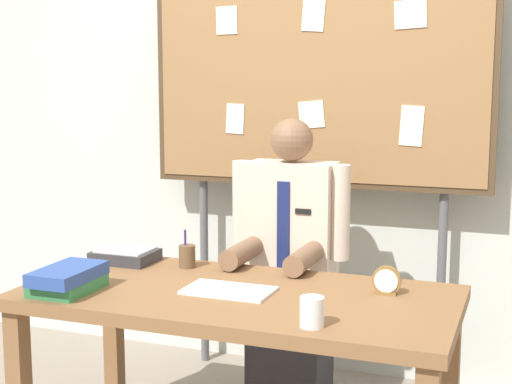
{
  "coord_description": "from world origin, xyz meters",
  "views": [
    {
      "loc": [
        1.01,
        -2.51,
        1.53
      ],
      "look_at": [
        0.0,
        0.19,
        1.09
      ],
      "focal_mm": 52.22,
      "sensor_mm": 36.0,
      "label": 1
    }
  ],
  "objects_px": {
    "bulletin_board": "(316,75)",
    "coffee_mug": "(312,312)",
    "open_notebook": "(229,290)",
    "pen_holder": "(187,256)",
    "book_stack": "(68,279)",
    "person": "(290,279)",
    "paper_tray": "(125,255)",
    "desk_clock": "(387,282)",
    "desk": "(238,314)"
  },
  "relations": [
    {
      "from": "desk",
      "to": "open_notebook",
      "type": "height_order",
      "value": "open_notebook"
    },
    {
      "from": "desk_clock",
      "to": "pen_holder",
      "type": "bearing_deg",
      "value": 173.03
    },
    {
      "from": "book_stack",
      "to": "pen_holder",
      "type": "xyz_separation_m",
      "value": [
        0.26,
        0.49,
        0.0
      ]
    },
    {
      "from": "coffee_mug",
      "to": "desk_clock",
      "type": "bearing_deg",
      "value": 70.92
    },
    {
      "from": "desk",
      "to": "pen_holder",
      "type": "height_order",
      "value": "pen_holder"
    },
    {
      "from": "person",
      "to": "pen_holder",
      "type": "xyz_separation_m",
      "value": [
        -0.34,
        -0.37,
        0.16
      ]
    },
    {
      "from": "desk_clock",
      "to": "paper_tray",
      "type": "xyz_separation_m",
      "value": [
        -1.16,
        0.1,
        -0.02
      ]
    },
    {
      "from": "open_notebook",
      "to": "pen_holder",
      "type": "height_order",
      "value": "pen_holder"
    },
    {
      "from": "desk",
      "to": "person",
      "type": "xyz_separation_m",
      "value": [
        0.0,
        0.64,
        -0.02
      ]
    },
    {
      "from": "person",
      "to": "desk_clock",
      "type": "distance_m",
      "value": 0.73
    },
    {
      "from": "desk",
      "to": "pen_holder",
      "type": "xyz_separation_m",
      "value": [
        -0.34,
        0.26,
        0.14
      ]
    },
    {
      "from": "book_stack",
      "to": "desk",
      "type": "bearing_deg",
      "value": 21.19
    },
    {
      "from": "coffee_mug",
      "to": "pen_holder",
      "type": "bearing_deg",
      "value": 142.07
    },
    {
      "from": "paper_tray",
      "to": "open_notebook",
      "type": "bearing_deg",
      "value": -24.5
    },
    {
      "from": "desk_clock",
      "to": "pen_holder",
      "type": "distance_m",
      "value": 0.87
    },
    {
      "from": "person",
      "to": "book_stack",
      "type": "relative_size",
      "value": 4.56
    },
    {
      "from": "bulletin_board",
      "to": "person",
      "type": "bearing_deg",
      "value": -90.01
    },
    {
      "from": "bulletin_board",
      "to": "coffee_mug",
      "type": "bearing_deg",
      "value": -74.22
    },
    {
      "from": "person",
      "to": "open_notebook",
      "type": "relative_size",
      "value": 4.13
    },
    {
      "from": "book_stack",
      "to": "paper_tray",
      "type": "height_order",
      "value": "book_stack"
    },
    {
      "from": "open_notebook",
      "to": "paper_tray",
      "type": "xyz_separation_m",
      "value": [
        -0.6,
        0.27,
        0.02
      ]
    },
    {
      "from": "desk",
      "to": "coffee_mug",
      "type": "bearing_deg",
      "value": -37.97
    },
    {
      "from": "coffee_mug",
      "to": "pen_holder",
      "type": "xyz_separation_m",
      "value": [
        -0.71,
        0.55,
        -0.0
      ]
    },
    {
      "from": "desk_clock",
      "to": "paper_tray",
      "type": "height_order",
      "value": "desk_clock"
    },
    {
      "from": "person",
      "to": "book_stack",
      "type": "bearing_deg",
      "value": -124.39
    },
    {
      "from": "bulletin_board",
      "to": "paper_tray",
      "type": "xyz_separation_m",
      "value": [
        -0.63,
        -0.78,
        -0.78
      ]
    },
    {
      "from": "open_notebook",
      "to": "pen_holder",
      "type": "bearing_deg",
      "value": 137.5
    },
    {
      "from": "desk",
      "to": "person",
      "type": "height_order",
      "value": "person"
    },
    {
      "from": "bulletin_board",
      "to": "coffee_mug",
      "type": "distance_m",
      "value": 1.57
    },
    {
      "from": "book_stack",
      "to": "coffee_mug",
      "type": "bearing_deg",
      "value": -3.69
    },
    {
      "from": "pen_holder",
      "to": "paper_tray",
      "type": "relative_size",
      "value": 0.62
    },
    {
      "from": "open_notebook",
      "to": "pen_holder",
      "type": "relative_size",
      "value": 2.06
    },
    {
      "from": "bulletin_board",
      "to": "coffee_mug",
      "type": "xyz_separation_m",
      "value": [
        0.37,
        -1.32,
        -0.76
      ]
    },
    {
      "from": "pen_holder",
      "to": "book_stack",
      "type": "bearing_deg",
      "value": -117.41
    },
    {
      "from": "bulletin_board",
      "to": "open_notebook",
      "type": "bearing_deg",
      "value": -91.59
    },
    {
      "from": "book_stack",
      "to": "coffee_mug",
      "type": "height_order",
      "value": "coffee_mug"
    },
    {
      "from": "book_stack",
      "to": "desk_clock",
      "type": "xyz_separation_m",
      "value": [
        1.12,
        0.39,
        0.0
      ]
    },
    {
      "from": "bulletin_board",
      "to": "paper_tray",
      "type": "height_order",
      "value": "bulletin_board"
    },
    {
      "from": "desk",
      "to": "book_stack",
      "type": "height_order",
      "value": "book_stack"
    },
    {
      "from": "paper_tray",
      "to": "coffee_mug",
      "type": "bearing_deg",
      "value": -28.52
    },
    {
      "from": "pen_holder",
      "to": "desk",
      "type": "bearing_deg",
      "value": -37.88
    },
    {
      "from": "book_stack",
      "to": "coffee_mug",
      "type": "xyz_separation_m",
      "value": [
        0.97,
        -0.06,
        0.0
      ]
    },
    {
      "from": "book_stack",
      "to": "pen_holder",
      "type": "height_order",
      "value": "pen_holder"
    },
    {
      "from": "desk_clock",
      "to": "pen_holder",
      "type": "xyz_separation_m",
      "value": [
        -0.87,
        0.11,
        0.0
      ]
    },
    {
      "from": "desk",
      "to": "bulletin_board",
      "type": "height_order",
      "value": "bulletin_board"
    },
    {
      "from": "person",
      "to": "desk_clock",
      "type": "xyz_separation_m",
      "value": [
        0.53,
        -0.48,
        0.16
      ]
    },
    {
      "from": "book_stack",
      "to": "open_notebook",
      "type": "relative_size",
      "value": 0.91
    },
    {
      "from": "person",
      "to": "pen_holder",
      "type": "distance_m",
      "value": 0.53
    },
    {
      "from": "bulletin_board",
      "to": "paper_tray",
      "type": "distance_m",
      "value": 1.27
    },
    {
      "from": "person",
      "to": "pen_holder",
      "type": "relative_size",
      "value": 8.5
    }
  ]
}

